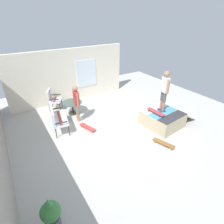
{
  "coord_description": "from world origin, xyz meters",
  "views": [
    {
      "loc": [
        -4.81,
        3.38,
        4.16
      ],
      "look_at": [
        0.42,
        0.08,
        0.7
      ],
      "focal_mm": 28.69,
      "sensor_mm": 36.0,
      "label": 1
    }
  ],
  "objects_px": {
    "skateboard_spare": "(164,143)",
    "patio_chair_near_house": "(52,98)",
    "skate_ramp": "(163,118)",
    "patio_table": "(72,106)",
    "potted_plant": "(51,213)",
    "person_watching": "(77,102)",
    "skateboard_by_bench": "(87,127)",
    "skateboard_on_ramp": "(156,112)",
    "person_skater": "(165,89)",
    "patio_bench": "(56,116)"
  },
  "relations": [
    {
      "from": "skate_ramp",
      "to": "patio_table",
      "type": "bearing_deg",
      "value": 43.64
    },
    {
      "from": "person_watching",
      "to": "potted_plant",
      "type": "bearing_deg",
      "value": 150.01
    },
    {
      "from": "person_skater",
      "to": "potted_plant",
      "type": "relative_size",
      "value": 1.81
    },
    {
      "from": "person_skater",
      "to": "skateboard_spare",
      "type": "xyz_separation_m",
      "value": [
        -1.12,
        0.94,
        -1.5
      ]
    },
    {
      "from": "patio_bench",
      "to": "potted_plant",
      "type": "height_order",
      "value": "patio_bench"
    },
    {
      "from": "skate_ramp",
      "to": "skateboard_spare",
      "type": "height_order",
      "value": "skate_ramp"
    },
    {
      "from": "patio_chair_near_house",
      "to": "skateboard_spare",
      "type": "bearing_deg",
      "value": -152.42
    },
    {
      "from": "patio_bench",
      "to": "skateboard_by_bench",
      "type": "relative_size",
      "value": 1.62
    },
    {
      "from": "person_watching",
      "to": "skateboard_on_ramp",
      "type": "bearing_deg",
      "value": -129.63
    },
    {
      "from": "skateboard_by_bench",
      "to": "person_watching",
      "type": "bearing_deg",
      "value": 5.26
    },
    {
      "from": "skateboard_spare",
      "to": "skateboard_on_ramp",
      "type": "xyz_separation_m",
      "value": [
        1.07,
        -0.56,
        0.61
      ]
    },
    {
      "from": "skateboard_on_ramp",
      "to": "skate_ramp",
      "type": "bearing_deg",
      "value": -102.85
    },
    {
      "from": "person_skater",
      "to": "potted_plant",
      "type": "xyz_separation_m",
      "value": [
        -1.8,
        5.06,
        -1.12
      ]
    },
    {
      "from": "person_skater",
      "to": "skateboard_on_ramp",
      "type": "height_order",
      "value": "person_skater"
    },
    {
      "from": "skateboard_by_bench",
      "to": "skateboard_on_ramp",
      "type": "xyz_separation_m",
      "value": [
        -1.3,
        -2.41,
        0.61
      ]
    },
    {
      "from": "patio_chair_near_house",
      "to": "patio_table",
      "type": "bearing_deg",
      "value": -143.86
    },
    {
      "from": "person_watching",
      "to": "skateboard_spare",
      "type": "bearing_deg",
      "value": -148.34
    },
    {
      "from": "person_skater",
      "to": "skateboard_on_ramp",
      "type": "distance_m",
      "value": 0.97
    },
    {
      "from": "skateboard_by_bench",
      "to": "potted_plant",
      "type": "xyz_separation_m",
      "value": [
        -3.04,
        2.26,
        0.38
      ]
    },
    {
      "from": "skateboard_spare",
      "to": "potted_plant",
      "type": "bearing_deg",
      "value": 99.33
    },
    {
      "from": "patio_chair_near_house",
      "to": "skateboard_spare",
      "type": "xyz_separation_m",
      "value": [
        -4.78,
        -2.5,
        -0.53
      ]
    },
    {
      "from": "patio_table",
      "to": "patio_chair_near_house",
      "type": "bearing_deg",
      "value": 36.14
    },
    {
      "from": "patio_table",
      "to": "potted_plant",
      "type": "height_order",
      "value": "potted_plant"
    },
    {
      "from": "patio_table",
      "to": "potted_plant",
      "type": "distance_m",
      "value": 5.12
    },
    {
      "from": "person_watching",
      "to": "skateboard_by_bench",
      "type": "xyz_separation_m",
      "value": [
        -0.76,
        -0.07,
        -0.86
      ]
    },
    {
      "from": "skateboard_by_bench",
      "to": "skateboard_spare",
      "type": "distance_m",
      "value": 3.01
    },
    {
      "from": "person_watching",
      "to": "person_skater",
      "type": "bearing_deg",
      "value": -124.92
    },
    {
      "from": "patio_table",
      "to": "skateboard_spare",
      "type": "distance_m",
      "value": 4.34
    },
    {
      "from": "skate_ramp",
      "to": "skateboard_on_ramp",
      "type": "relative_size",
      "value": 2.82
    },
    {
      "from": "skateboard_by_bench",
      "to": "skateboard_spare",
      "type": "height_order",
      "value": "same"
    },
    {
      "from": "person_watching",
      "to": "patio_table",
      "type": "bearing_deg",
      "value": -4.75
    },
    {
      "from": "patio_table",
      "to": "person_skater",
      "type": "bearing_deg",
      "value": -134.85
    },
    {
      "from": "skate_ramp",
      "to": "patio_table",
      "type": "xyz_separation_m",
      "value": [
        2.93,
        2.79,
        0.1
      ]
    },
    {
      "from": "skate_ramp",
      "to": "skateboard_on_ramp",
      "type": "xyz_separation_m",
      "value": [
        0.09,
        0.37,
        0.39
      ]
    },
    {
      "from": "person_watching",
      "to": "potted_plant",
      "type": "distance_m",
      "value": 4.42
    },
    {
      "from": "skate_ramp",
      "to": "person_skater",
      "type": "height_order",
      "value": "person_skater"
    },
    {
      "from": "skateboard_by_bench",
      "to": "skate_ramp",
      "type": "bearing_deg",
      "value": -116.36
    },
    {
      "from": "patio_bench",
      "to": "skateboard_spare",
      "type": "xyz_separation_m",
      "value": [
        -2.98,
        -2.87,
        -0.53
      ]
    },
    {
      "from": "skateboard_spare",
      "to": "skateboard_on_ramp",
      "type": "height_order",
      "value": "skateboard_on_ramp"
    },
    {
      "from": "skateboard_on_ramp",
      "to": "skateboard_spare",
      "type": "bearing_deg",
      "value": 152.4
    },
    {
      "from": "skateboard_spare",
      "to": "patio_chair_near_house",
      "type": "bearing_deg",
      "value": 27.58
    },
    {
      "from": "patio_chair_near_house",
      "to": "person_watching",
      "type": "distance_m",
      "value": 1.79
    },
    {
      "from": "patio_bench",
      "to": "patio_chair_near_house",
      "type": "xyz_separation_m",
      "value": [
        1.8,
        -0.37,
        -0.0
      ]
    },
    {
      "from": "person_watching",
      "to": "potted_plant",
      "type": "relative_size",
      "value": 1.78
    },
    {
      "from": "skate_ramp",
      "to": "person_skater",
      "type": "relative_size",
      "value": 1.37
    },
    {
      "from": "person_skater",
      "to": "person_watching",
      "type": "bearing_deg",
      "value": 55.08
    },
    {
      "from": "skate_ramp",
      "to": "patio_table",
      "type": "relative_size",
      "value": 2.54
    },
    {
      "from": "person_watching",
      "to": "skateboard_by_bench",
      "type": "height_order",
      "value": "person_watching"
    },
    {
      "from": "person_watching",
      "to": "skateboard_on_ramp",
      "type": "height_order",
      "value": "person_watching"
    },
    {
      "from": "skateboard_spare",
      "to": "potted_plant",
      "type": "height_order",
      "value": "potted_plant"
    }
  ]
}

